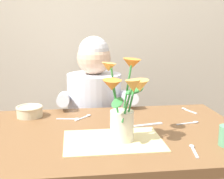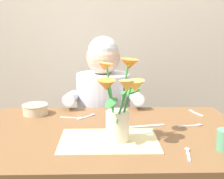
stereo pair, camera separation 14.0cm
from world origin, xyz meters
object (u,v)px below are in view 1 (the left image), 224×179
(flower_vase, at_px, (124,104))
(ceramic_bowl, at_px, (30,111))
(seated_person, at_px, (95,125))
(dinner_knife, at_px, (144,125))

(flower_vase, xyz_separation_m, ceramic_bowl, (-0.43, 0.39, -0.13))
(seated_person, bearing_deg, ceramic_bowl, -137.60)
(flower_vase, height_order, dinner_knife, flower_vase)
(ceramic_bowl, bearing_deg, seated_person, 43.65)
(flower_vase, relative_size, ceramic_bowl, 2.44)
(ceramic_bowl, relative_size, dinner_knife, 0.72)
(ceramic_bowl, bearing_deg, flower_vase, -42.81)
(seated_person, height_order, flower_vase, seated_person)
(flower_vase, bearing_deg, ceramic_bowl, 137.19)
(dinner_knife, bearing_deg, ceramic_bowl, 146.59)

